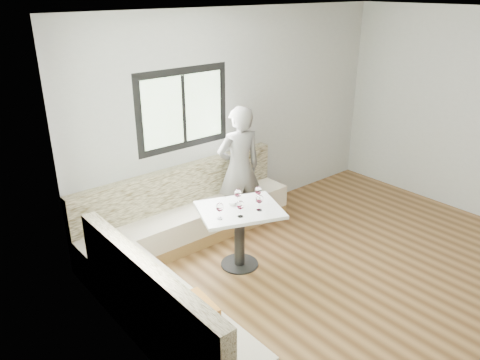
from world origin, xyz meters
name	(u,v)px	position (x,y,z in m)	size (l,w,h in m)	color
room	(393,167)	(-0.08, 0.08, 1.41)	(5.01, 5.01, 2.81)	brown
banquette	(180,251)	(-1.59, 1.63, 0.33)	(2.90, 2.80, 0.95)	olive
table	(240,223)	(-0.93, 1.39, 0.55)	(1.09, 0.98, 0.74)	black
person	(239,169)	(-0.31, 2.14, 0.83)	(0.61, 0.40, 1.67)	slate
olive_ramekin	(232,203)	(-0.93, 1.52, 0.76)	(0.09, 0.09, 0.04)	white
wine_glass_a	(220,208)	(-1.25, 1.33, 0.87)	(0.08, 0.08, 0.19)	white
wine_glass_b	(240,206)	(-1.05, 1.23, 0.87)	(0.08, 0.08, 0.19)	white
wine_glass_c	(259,199)	(-0.79, 1.22, 0.87)	(0.08, 0.08, 0.19)	white
wine_glass_d	(238,194)	(-0.87, 1.49, 0.87)	(0.08, 0.08, 0.19)	white
wine_glass_e	(258,191)	(-0.65, 1.40, 0.87)	(0.08, 0.08, 0.19)	white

